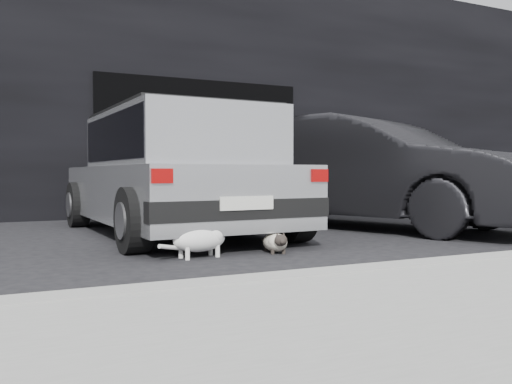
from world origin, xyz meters
name	(u,v)px	position (x,y,z in m)	size (l,w,h in m)	color
ground	(236,242)	(0.00, 0.00, 0.00)	(80.00, 80.00, 0.00)	black
building_facade	(170,98)	(1.00, 6.00, 2.50)	(34.00, 4.00, 5.00)	black
garage_opening	(201,148)	(1.00, 3.99, 1.30)	(4.00, 0.10, 2.60)	black
curb	(470,264)	(1.00, -2.60, 0.06)	(18.00, 0.25, 0.12)	gray
silver_hatchback	(175,167)	(-0.41, 1.10, 0.89)	(2.37, 4.53, 1.64)	#B7B9BC
second_car	(369,172)	(2.52, 0.75, 0.83)	(1.76, 5.05, 1.66)	black
cat_siamese	(276,242)	(0.03, -0.97, 0.11)	(0.32, 0.68, 0.24)	beige
cat_white	(203,238)	(-0.75, -0.93, 0.19)	(0.81, 0.36, 0.38)	silver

